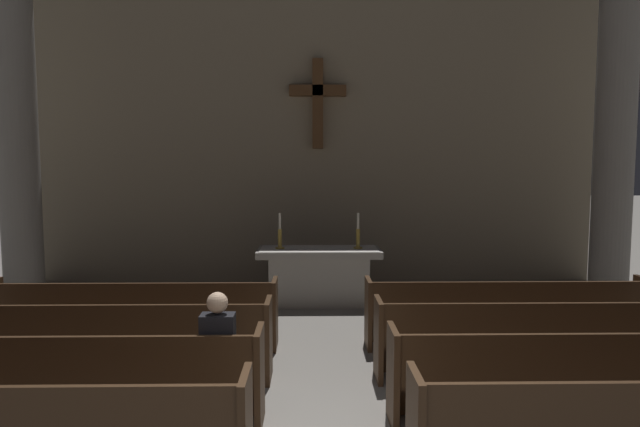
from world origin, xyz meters
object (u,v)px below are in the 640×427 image
at_px(column_right_second, 615,129).
at_px(candlestick_left, 280,237).
at_px(candlestick_right, 358,237).
at_px(altar, 319,275).
at_px(pew_left_row_3, 102,341).
at_px(pew_right_row_3, 542,338).
at_px(pew_right_row_4, 507,313).
at_px(pew_right_row_2, 591,375).
at_px(column_left_second, 17,128).
at_px(pew_left_row_4, 134,314).
at_px(pew_left_row_2, 58,379).
at_px(lone_worshipper, 220,355).

bearing_deg(column_right_second, candlestick_left, -179.42).
bearing_deg(candlestick_right, altar, 180.00).
xyz_separation_m(pew_left_row_3, pew_right_row_3, (5.12, 0.00, 0.00)).
height_order(pew_right_row_4, candlestick_right, candlestick_right).
bearing_deg(pew_right_row_2, pew_right_row_3, 90.00).
distance_m(column_left_second, column_right_second, 10.59).
bearing_deg(candlestick_right, column_right_second, 0.75).
relative_size(pew_left_row_4, candlestick_left, 6.12).
bearing_deg(column_right_second, pew_left_row_2, -149.19).
bearing_deg(pew_left_row_3, pew_left_row_2, -90.00).
distance_m(pew_right_row_4, column_left_second, 8.64).
height_order(pew_right_row_3, column_right_second, column_right_second).
xyz_separation_m(pew_right_row_2, pew_right_row_4, (0.00, 2.25, 0.00)).
bearing_deg(candlestick_right, pew_right_row_2, -68.10).
relative_size(candlestick_left, lone_worshipper, 0.48).
relative_size(pew_left_row_2, column_left_second, 0.60).
relative_size(pew_right_row_2, pew_right_row_3, 1.00).
distance_m(pew_left_row_2, column_left_second, 6.04).
relative_size(pew_left_row_3, pew_right_row_3, 1.00).
bearing_deg(column_right_second, pew_right_row_4, -138.33).
relative_size(pew_left_row_2, lone_worshipper, 2.95).
bearing_deg(pew_left_row_4, pew_right_row_2, -23.72).
distance_m(column_right_second, lone_worshipper, 8.22).
bearing_deg(pew_right_row_4, pew_right_row_2, -90.00).
bearing_deg(column_left_second, pew_right_row_3, -24.38).
height_order(pew_left_row_4, candlestick_right, candlestick_right).
bearing_deg(pew_left_row_2, candlestick_left, 68.10).
distance_m(pew_left_row_2, column_right_second, 9.52).
height_order(pew_right_row_4, column_right_second, column_right_second).
height_order(candlestick_left, lone_worshipper, candlestick_left).
bearing_deg(column_left_second, lone_worshipper, -47.41).
xyz_separation_m(pew_right_row_3, candlestick_right, (-1.86, 3.50, 0.73)).
relative_size(pew_right_row_4, column_right_second, 0.60).
height_order(pew_left_row_3, altar, altar).
bearing_deg(altar, column_right_second, 0.65).
bearing_deg(pew_left_row_2, pew_left_row_3, 90.00).
bearing_deg(pew_right_row_4, pew_left_row_2, -156.28).
xyz_separation_m(column_left_second, lone_worshipper, (4.27, -4.64, -2.45)).
relative_size(column_left_second, candlestick_right, 10.16).
height_order(pew_left_row_2, candlestick_right, candlestick_right).
relative_size(column_right_second, lone_worshipper, 4.90).
relative_size(pew_left_row_4, candlestick_right, 6.12).
bearing_deg(pew_left_row_3, pew_right_row_2, -12.39).
bearing_deg(column_right_second, pew_left_row_3, -155.62).
height_order(pew_left_row_3, pew_right_row_3, same).
bearing_deg(pew_left_row_3, column_left_second, 127.55).
bearing_deg(altar, candlestick_left, 180.00).
bearing_deg(lone_worshipper, pew_left_row_2, -178.55).
distance_m(pew_left_row_4, column_right_second, 8.64).
bearing_deg(pew_right_row_3, pew_right_row_4, 90.00).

